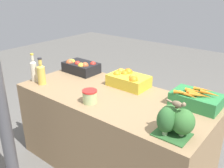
{
  "coord_description": "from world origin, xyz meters",
  "views": [
    {
      "loc": [
        1.23,
        -1.53,
        1.66
      ],
      "look_at": [
        0.0,
        0.0,
        0.85
      ],
      "focal_mm": 40.0,
      "sensor_mm": 36.0,
      "label": 1
    }
  ],
  "objects_px": {
    "broccoli_pile": "(173,120)",
    "pickle_jar": "(90,96)",
    "sparrow_bird": "(178,104)",
    "juice_bottle_golden": "(41,73)",
    "orange_crate": "(128,80)",
    "carrot_crate": "(196,99)",
    "juice_bottle_cloudy": "(34,70)",
    "apple_crate": "(80,67)"
  },
  "relations": [
    {
      "from": "apple_crate",
      "to": "carrot_crate",
      "type": "height_order",
      "value": "carrot_crate"
    },
    {
      "from": "carrot_crate",
      "to": "pickle_jar",
      "type": "distance_m",
      "value": 0.84
    },
    {
      "from": "carrot_crate",
      "to": "sparrow_bird",
      "type": "relative_size",
      "value": 2.71
    },
    {
      "from": "orange_crate",
      "to": "pickle_jar",
      "type": "bearing_deg",
      "value": -94.68
    },
    {
      "from": "sparrow_bird",
      "to": "orange_crate",
      "type": "bearing_deg",
      "value": 149.13
    },
    {
      "from": "carrot_crate",
      "to": "pickle_jar",
      "type": "bearing_deg",
      "value": -145.54
    },
    {
      "from": "juice_bottle_cloudy",
      "to": "sparrow_bird",
      "type": "xyz_separation_m",
      "value": [
        1.49,
        -0.01,
        0.11
      ]
    },
    {
      "from": "pickle_jar",
      "to": "broccoli_pile",
      "type": "bearing_deg",
      "value": 0.51
    },
    {
      "from": "apple_crate",
      "to": "pickle_jar",
      "type": "height_order",
      "value": "apple_crate"
    },
    {
      "from": "juice_bottle_golden",
      "to": "pickle_jar",
      "type": "xyz_separation_m",
      "value": [
        0.63,
        -0.0,
        -0.05
      ]
    },
    {
      "from": "orange_crate",
      "to": "carrot_crate",
      "type": "relative_size",
      "value": 1.0
    },
    {
      "from": "juice_bottle_golden",
      "to": "broccoli_pile",
      "type": "bearing_deg",
      "value": 0.12
    },
    {
      "from": "juice_bottle_cloudy",
      "to": "juice_bottle_golden",
      "type": "distance_m",
      "value": 0.12
    },
    {
      "from": "apple_crate",
      "to": "broccoli_pile",
      "type": "relative_size",
      "value": 1.56
    },
    {
      "from": "broccoli_pile",
      "to": "pickle_jar",
      "type": "bearing_deg",
      "value": -179.49
    },
    {
      "from": "apple_crate",
      "to": "pickle_jar",
      "type": "xyz_separation_m",
      "value": [
        0.58,
        -0.47,
        -0.01
      ]
    },
    {
      "from": "broccoli_pile",
      "to": "juice_bottle_golden",
      "type": "bearing_deg",
      "value": -179.88
    },
    {
      "from": "orange_crate",
      "to": "juice_bottle_golden",
      "type": "distance_m",
      "value": 0.82
    },
    {
      "from": "orange_crate",
      "to": "juice_bottle_cloudy",
      "type": "bearing_deg",
      "value": -148.99
    },
    {
      "from": "juice_bottle_golden",
      "to": "sparrow_bird",
      "type": "distance_m",
      "value": 1.38
    },
    {
      "from": "juice_bottle_golden",
      "to": "sparrow_bird",
      "type": "xyz_separation_m",
      "value": [
        1.38,
        -0.01,
        0.12
      ]
    },
    {
      "from": "apple_crate",
      "to": "sparrow_bird",
      "type": "height_order",
      "value": "sparrow_bird"
    },
    {
      "from": "broccoli_pile",
      "to": "carrot_crate",
      "type": "bearing_deg",
      "value": 93.49
    },
    {
      "from": "broccoli_pile",
      "to": "pickle_jar",
      "type": "height_order",
      "value": "broccoli_pile"
    },
    {
      "from": "apple_crate",
      "to": "sparrow_bird",
      "type": "relative_size",
      "value": 2.71
    },
    {
      "from": "pickle_jar",
      "to": "juice_bottle_golden",
      "type": "bearing_deg",
      "value": 179.68
    },
    {
      "from": "apple_crate",
      "to": "sparrow_bird",
      "type": "distance_m",
      "value": 1.42
    },
    {
      "from": "juice_bottle_golden",
      "to": "sparrow_bird",
      "type": "bearing_deg",
      "value": -0.41
    },
    {
      "from": "carrot_crate",
      "to": "juice_bottle_golden",
      "type": "xyz_separation_m",
      "value": [
        -1.32,
        -0.47,
        0.05
      ]
    },
    {
      "from": "carrot_crate",
      "to": "pickle_jar",
      "type": "height_order",
      "value": "carrot_crate"
    },
    {
      "from": "orange_crate",
      "to": "pickle_jar",
      "type": "height_order",
      "value": "orange_crate"
    },
    {
      "from": "juice_bottle_cloudy",
      "to": "carrot_crate",
      "type": "bearing_deg",
      "value": 18.1
    },
    {
      "from": "carrot_crate",
      "to": "broccoli_pile",
      "type": "bearing_deg",
      "value": -86.51
    },
    {
      "from": "broccoli_pile",
      "to": "sparrow_bird",
      "type": "relative_size",
      "value": 1.74
    },
    {
      "from": "juice_bottle_golden",
      "to": "pickle_jar",
      "type": "height_order",
      "value": "juice_bottle_golden"
    },
    {
      "from": "orange_crate",
      "to": "juice_bottle_cloudy",
      "type": "xyz_separation_m",
      "value": [
        -0.79,
        -0.47,
        0.05
      ]
    },
    {
      "from": "pickle_jar",
      "to": "sparrow_bird",
      "type": "height_order",
      "value": "sparrow_bird"
    },
    {
      "from": "orange_crate",
      "to": "sparrow_bird",
      "type": "distance_m",
      "value": 0.87
    },
    {
      "from": "apple_crate",
      "to": "sparrow_bird",
      "type": "xyz_separation_m",
      "value": [
        1.33,
        -0.47,
        0.16
      ]
    },
    {
      "from": "orange_crate",
      "to": "juice_bottle_cloudy",
      "type": "height_order",
      "value": "juice_bottle_cloudy"
    },
    {
      "from": "juice_bottle_cloudy",
      "to": "pickle_jar",
      "type": "distance_m",
      "value": 0.75
    },
    {
      "from": "apple_crate",
      "to": "carrot_crate",
      "type": "distance_m",
      "value": 1.27
    }
  ]
}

